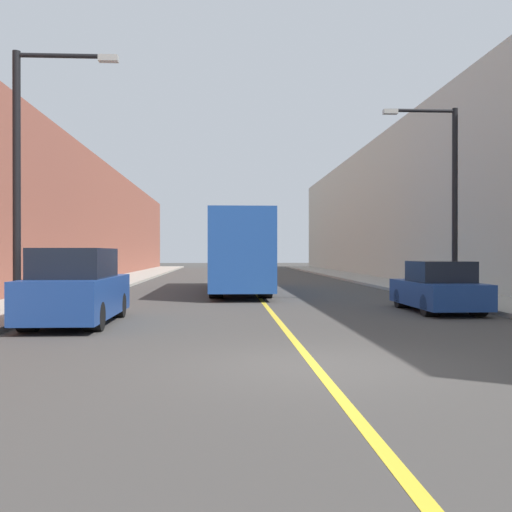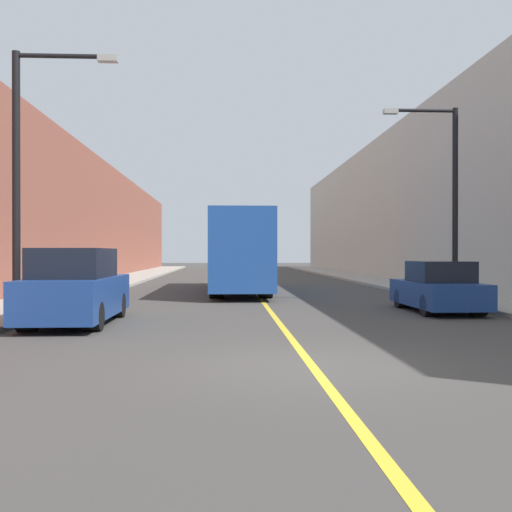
{
  "view_description": "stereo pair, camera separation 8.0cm",
  "coord_description": "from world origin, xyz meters",
  "px_view_note": "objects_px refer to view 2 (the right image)",
  "views": [
    {
      "loc": [
        -1.45,
        -9.45,
        1.8
      ],
      "look_at": [
        -0.33,
        11.15,
        1.7
      ],
      "focal_mm": 42.0,
      "sensor_mm": 36.0,
      "label": 1
    },
    {
      "loc": [
        -1.37,
        -9.46,
        1.8
      ],
      "look_at": [
        -0.33,
        11.15,
        1.7
      ],
      "focal_mm": 42.0,
      "sensor_mm": 36.0,
      "label": 2
    }
  ],
  "objects_px": {
    "car_right_near": "(438,289)",
    "street_lamp_left": "(26,164)",
    "street_lamp_right": "(448,189)",
    "bus": "(239,251)",
    "parked_suv_left": "(76,289)"
  },
  "relations": [
    {
      "from": "parked_suv_left",
      "to": "car_right_near",
      "type": "distance_m",
      "value": 10.61
    },
    {
      "from": "parked_suv_left",
      "to": "car_right_near",
      "type": "relative_size",
      "value": 1.14
    },
    {
      "from": "street_lamp_left",
      "to": "parked_suv_left",
      "type": "bearing_deg",
      "value": -9.07
    },
    {
      "from": "parked_suv_left",
      "to": "street_lamp_right",
      "type": "relative_size",
      "value": 0.72
    },
    {
      "from": "street_lamp_left",
      "to": "street_lamp_right",
      "type": "xyz_separation_m",
      "value": [
        12.91,
        5.15,
        -0.02
      ]
    },
    {
      "from": "street_lamp_left",
      "to": "car_right_near",
      "type": "bearing_deg",
      "value": 11.79
    },
    {
      "from": "bus",
      "to": "street_lamp_right",
      "type": "bearing_deg",
      "value": -44.07
    },
    {
      "from": "parked_suv_left",
      "to": "street_lamp_right",
      "type": "distance_m",
      "value": 13.18
    },
    {
      "from": "car_right_near",
      "to": "street_lamp_right",
      "type": "xyz_separation_m",
      "value": [
        1.34,
        2.74,
        3.36
      ]
    },
    {
      "from": "bus",
      "to": "street_lamp_right",
      "type": "xyz_separation_m",
      "value": [
        7.22,
        -6.99,
        2.17
      ]
    },
    {
      "from": "bus",
      "to": "street_lamp_left",
      "type": "relative_size",
      "value": 1.83
    },
    {
      "from": "bus",
      "to": "street_lamp_left",
      "type": "xyz_separation_m",
      "value": [
        -5.69,
        -12.14,
        2.19
      ]
    },
    {
      "from": "bus",
      "to": "car_right_near",
      "type": "height_order",
      "value": "bus"
    },
    {
      "from": "car_right_near",
      "to": "street_lamp_left",
      "type": "bearing_deg",
      "value": -168.21
    },
    {
      "from": "parked_suv_left",
      "to": "street_lamp_left",
      "type": "relative_size",
      "value": 0.71
    }
  ]
}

